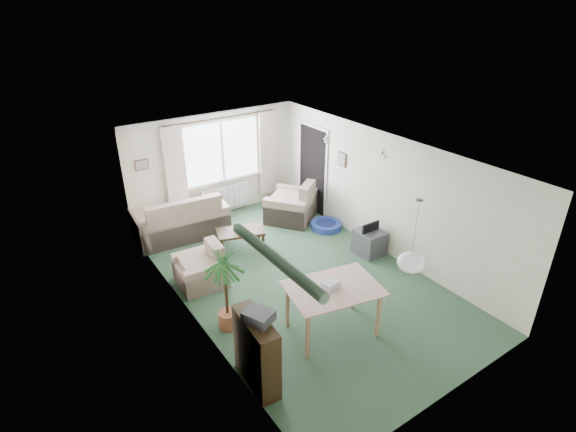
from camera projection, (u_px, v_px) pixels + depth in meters
ground at (297, 278)px, 8.20m from camera, size 6.50×6.50×0.00m
window at (222, 151)px, 10.02m from camera, size 1.80×0.03×1.30m
curtain_rod at (221, 118)px, 9.62m from camera, size 2.60×0.03×0.03m
curtain_left at (176, 173)px, 9.47m from camera, size 0.45×0.08×2.00m
curtain_right at (268, 153)px, 10.63m from camera, size 0.45×0.08×2.00m
radiator at (226, 197)px, 10.48m from camera, size 1.20×0.10×0.55m
doorway at (313, 170)px, 10.38m from camera, size 0.03×0.95×2.00m
pendant_lamp at (411, 262)px, 5.94m from camera, size 0.36×0.36×0.36m
tinsel_garland at (275, 259)px, 4.51m from camera, size 1.60×1.60×0.12m
bauble_cluster_a at (327, 137)px, 8.53m from camera, size 0.20×0.20×0.20m
bauble_cluster_b at (384, 151)px, 7.79m from camera, size 0.20×0.20×0.20m
wall_picture_back at (142, 165)px, 9.09m from camera, size 0.28×0.03×0.22m
wall_picture_right at (342, 159)px, 9.39m from camera, size 0.03×0.24×0.30m
sofa at (180, 215)px, 9.47m from camera, size 1.97×1.15×0.95m
armchair_corner at (291, 201)px, 10.16m from camera, size 1.40×1.39×0.92m
armchair_left at (200, 265)px, 7.91m from camera, size 0.85×0.89×0.74m
coffee_table at (241, 240)px, 9.06m from camera, size 1.04×0.78×0.42m
photo_frame at (237, 227)px, 8.93m from camera, size 0.12×0.03×0.16m
bookshelf at (257, 352)px, 5.79m from camera, size 0.35×0.87×1.04m
hifi_box at (259, 316)px, 5.53m from camera, size 0.40×0.43×0.14m
houseplant at (226, 287)px, 6.69m from camera, size 0.78×0.78×1.48m
dining_table at (332, 310)px, 6.76m from camera, size 1.40×1.07×0.79m
gift_box at (331, 285)px, 6.57m from camera, size 0.27×0.22×0.12m
tv_cube at (369, 242)px, 8.89m from camera, size 0.49×0.54×0.49m
pet_bed at (326, 225)px, 9.91m from camera, size 0.70×0.70×0.13m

